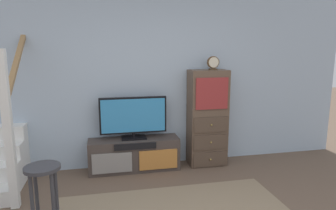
{
  "coord_description": "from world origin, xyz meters",
  "views": [
    {
      "loc": [
        -0.69,
        -2.06,
        1.8
      ],
      "look_at": [
        0.13,
        1.77,
        1.06
      ],
      "focal_mm": 31.81,
      "sensor_mm": 36.0,
      "label": 1
    }
  ],
  "objects_px": {
    "media_console": "(134,154)",
    "bar_stool_near": "(43,183)",
    "side_cabinet": "(207,118)",
    "television": "(133,117)",
    "desk_clock": "(213,63)"
  },
  "relations": [
    {
      "from": "media_console",
      "to": "bar_stool_near",
      "type": "relative_size",
      "value": 1.93
    },
    {
      "from": "media_console",
      "to": "television",
      "type": "height_order",
      "value": "television"
    },
    {
      "from": "media_console",
      "to": "bar_stool_near",
      "type": "bearing_deg",
      "value": -126.29
    },
    {
      "from": "side_cabinet",
      "to": "bar_stool_near",
      "type": "distance_m",
      "value": 2.57
    },
    {
      "from": "media_console",
      "to": "television",
      "type": "distance_m",
      "value": 0.58
    },
    {
      "from": "television",
      "to": "desk_clock",
      "type": "bearing_deg",
      "value": -1.36
    },
    {
      "from": "media_console",
      "to": "side_cabinet",
      "type": "relative_size",
      "value": 0.9
    },
    {
      "from": "television",
      "to": "side_cabinet",
      "type": "relative_size",
      "value": 0.66
    },
    {
      "from": "television",
      "to": "bar_stool_near",
      "type": "xyz_separation_m",
      "value": [
        -1.01,
        -1.4,
        -0.3
      ]
    },
    {
      "from": "television",
      "to": "bar_stool_near",
      "type": "height_order",
      "value": "television"
    },
    {
      "from": "media_console",
      "to": "desk_clock",
      "type": "height_order",
      "value": "desk_clock"
    },
    {
      "from": "side_cabinet",
      "to": "television",
      "type": "bearing_deg",
      "value": 179.31
    },
    {
      "from": "television",
      "to": "desk_clock",
      "type": "relative_size",
      "value": 4.8
    },
    {
      "from": "media_console",
      "to": "desk_clock",
      "type": "distance_m",
      "value": 1.81
    },
    {
      "from": "bar_stool_near",
      "to": "television",
      "type": "bearing_deg",
      "value": 54.18
    }
  ]
}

